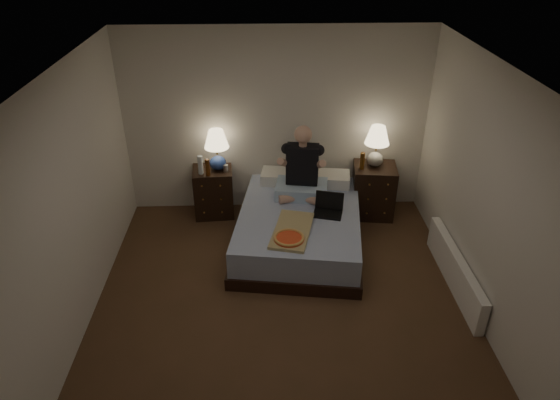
{
  "coord_description": "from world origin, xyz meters",
  "views": [
    {
      "loc": [
        -0.18,
        -3.94,
        3.66
      ],
      "look_at": [
        0.0,
        0.9,
        0.85
      ],
      "focal_mm": 32.0,
      "sensor_mm": 36.0,
      "label": 1
    }
  ],
  "objects_px": {
    "nightstand_left": "(214,191)",
    "nightstand_right": "(373,191)",
    "pizza_box": "(289,239)",
    "lamp_right": "(376,146)",
    "beer_bottle_right": "(362,161)",
    "person": "(302,163)",
    "water_bottle": "(200,165)",
    "radiator": "(455,270)",
    "beer_bottle_left": "(208,167)",
    "laptop": "(328,206)",
    "soda_can": "(226,168)",
    "bed": "(299,228)",
    "lamp_left": "(217,150)"
  },
  "relations": [
    {
      "from": "nightstand_right",
      "to": "beer_bottle_right",
      "type": "distance_m",
      "value": 0.52
    },
    {
      "from": "lamp_left",
      "to": "water_bottle",
      "type": "relative_size",
      "value": 2.24
    },
    {
      "from": "pizza_box",
      "to": "nightstand_right",
      "type": "bearing_deg",
      "value": 61.79
    },
    {
      "from": "beer_bottle_right",
      "to": "nightstand_left",
      "type": "bearing_deg",
      "value": 175.59
    },
    {
      "from": "person",
      "to": "pizza_box",
      "type": "xyz_separation_m",
      "value": [
        -0.22,
        -1.05,
        -0.42
      ]
    },
    {
      "from": "beer_bottle_right",
      "to": "person",
      "type": "xyz_separation_m",
      "value": [
        -0.81,
        -0.25,
        0.11
      ]
    },
    {
      "from": "pizza_box",
      "to": "lamp_right",
      "type": "bearing_deg",
      "value": 62.72
    },
    {
      "from": "soda_can",
      "to": "laptop",
      "type": "relative_size",
      "value": 0.29
    },
    {
      "from": "lamp_right",
      "to": "radiator",
      "type": "relative_size",
      "value": 0.35
    },
    {
      "from": "lamp_left",
      "to": "radiator",
      "type": "xyz_separation_m",
      "value": [
        2.71,
        -1.66,
        -0.76
      ]
    },
    {
      "from": "beer_bottle_left",
      "to": "nightstand_left",
      "type": "bearing_deg",
      "value": 78.89
    },
    {
      "from": "water_bottle",
      "to": "laptop",
      "type": "bearing_deg",
      "value": -26.0
    },
    {
      "from": "nightstand_right",
      "to": "beer_bottle_right",
      "type": "height_order",
      "value": "beer_bottle_right"
    },
    {
      "from": "person",
      "to": "pizza_box",
      "type": "relative_size",
      "value": 1.22
    },
    {
      "from": "laptop",
      "to": "nightstand_left",
      "type": "bearing_deg",
      "value": 163.44
    },
    {
      "from": "person",
      "to": "laptop",
      "type": "height_order",
      "value": "person"
    },
    {
      "from": "beer_bottle_right",
      "to": "laptop",
      "type": "height_order",
      "value": "beer_bottle_right"
    },
    {
      "from": "water_bottle",
      "to": "radiator",
      "type": "height_order",
      "value": "water_bottle"
    },
    {
      "from": "soda_can",
      "to": "radiator",
      "type": "bearing_deg",
      "value": -31.35
    },
    {
      "from": "nightstand_left",
      "to": "beer_bottle_left",
      "type": "distance_m",
      "value": 0.49
    },
    {
      "from": "bed",
      "to": "radiator",
      "type": "xyz_separation_m",
      "value": [
        1.68,
        -0.86,
        -0.04
      ]
    },
    {
      "from": "beer_bottle_left",
      "to": "radiator",
      "type": "bearing_deg",
      "value": -27.77
    },
    {
      "from": "beer_bottle_right",
      "to": "beer_bottle_left",
      "type": "bearing_deg",
      "value": -179.42
    },
    {
      "from": "beer_bottle_left",
      "to": "beer_bottle_right",
      "type": "bearing_deg",
      "value": 0.58
    },
    {
      "from": "person",
      "to": "nightstand_left",
      "type": "bearing_deg",
      "value": 169.79
    },
    {
      "from": "water_bottle",
      "to": "nightstand_right",
      "type": "bearing_deg",
      "value": 0.44
    },
    {
      "from": "bed",
      "to": "soda_can",
      "type": "relative_size",
      "value": 19.34
    },
    {
      "from": "beer_bottle_left",
      "to": "beer_bottle_right",
      "type": "relative_size",
      "value": 1.0
    },
    {
      "from": "bed",
      "to": "lamp_left",
      "type": "height_order",
      "value": "lamp_left"
    },
    {
      "from": "laptop",
      "to": "soda_can",
      "type": "bearing_deg",
      "value": 162.11
    },
    {
      "from": "beer_bottle_right",
      "to": "pizza_box",
      "type": "height_order",
      "value": "beer_bottle_right"
    },
    {
      "from": "person",
      "to": "laptop",
      "type": "xyz_separation_m",
      "value": [
        0.28,
        -0.49,
        -0.34
      ]
    },
    {
      "from": "lamp_right",
      "to": "lamp_left",
      "type": "bearing_deg",
      "value": 178.22
    },
    {
      "from": "water_bottle",
      "to": "soda_can",
      "type": "xyz_separation_m",
      "value": [
        0.32,
        0.04,
        -0.07
      ]
    },
    {
      "from": "nightstand_left",
      "to": "laptop",
      "type": "distance_m",
      "value": 1.73
    },
    {
      "from": "nightstand_left",
      "to": "nightstand_right",
      "type": "relative_size",
      "value": 0.93
    },
    {
      "from": "lamp_right",
      "to": "laptop",
      "type": "xyz_separation_m",
      "value": [
        -0.71,
        -0.82,
        -0.4
      ]
    },
    {
      "from": "beer_bottle_left",
      "to": "lamp_left",
      "type": "bearing_deg",
      "value": 55.47
    },
    {
      "from": "laptop",
      "to": "nightstand_right",
      "type": "bearing_deg",
      "value": 62.45
    },
    {
      "from": "nightstand_left",
      "to": "laptop",
      "type": "height_order",
      "value": "laptop"
    },
    {
      "from": "nightstand_left",
      "to": "beer_bottle_left",
      "type": "relative_size",
      "value": 2.94
    },
    {
      "from": "lamp_left",
      "to": "soda_can",
      "type": "height_order",
      "value": "lamp_left"
    },
    {
      "from": "nightstand_left",
      "to": "nightstand_right",
      "type": "distance_m",
      "value": 2.18
    },
    {
      "from": "soda_can",
      "to": "beer_bottle_left",
      "type": "height_order",
      "value": "beer_bottle_left"
    },
    {
      "from": "nightstand_left",
      "to": "pizza_box",
      "type": "xyz_separation_m",
      "value": [
        0.96,
        -1.44,
        0.19
      ]
    },
    {
      "from": "pizza_box",
      "to": "beer_bottle_left",
      "type": "bearing_deg",
      "value": 141.97
    },
    {
      "from": "water_bottle",
      "to": "bed",
      "type": "bearing_deg",
      "value": -28.71
    },
    {
      "from": "lamp_right",
      "to": "soda_can",
      "type": "relative_size",
      "value": 5.6
    },
    {
      "from": "beer_bottle_right",
      "to": "laptop",
      "type": "xyz_separation_m",
      "value": [
        -0.52,
        -0.74,
        -0.23
      ]
    },
    {
      "from": "radiator",
      "to": "beer_bottle_right",
      "type": "bearing_deg",
      "value": 118.44
    }
  ]
}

